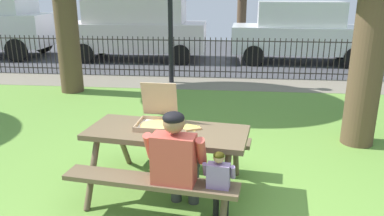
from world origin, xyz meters
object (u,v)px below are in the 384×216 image
object	(u,v)px
pizza_slice_on_table	(191,127)
pizza_box_open	(157,117)
child_at_table	(219,180)
parked_car_right	(300,31)
picnic_table_foreground	(167,144)
parked_car_center	(137,27)
adult_at_table	(177,160)

from	to	relation	value
pizza_slice_on_table	pizza_box_open	bearing A→B (deg)	170.12
child_at_table	parked_car_right	size ratio (longest dim) A/B	0.19
picnic_table_foreground	parked_car_center	xyz separation A→B (m)	(-2.49, 8.70, 0.50)
adult_at_table	parked_car_right	bearing A→B (deg)	73.64
pizza_box_open	pizza_slice_on_table	distance (m)	0.43
pizza_box_open	parked_car_right	world-z (taller)	parked_car_right
pizza_box_open	adult_at_table	world-z (taller)	pizza_box_open
parked_car_right	adult_at_table	bearing A→B (deg)	-106.36
pizza_box_open	parked_car_center	size ratio (longest dim) A/B	0.11
parked_car_center	parked_car_right	distance (m)	5.38
parked_car_center	pizza_box_open	bearing A→B (deg)	-74.64
picnic_table_foreground	adult_at_table	distance (m)	0.56
pizza_box_open	parked_car_center	bearing A→B (deg)	105.36
pizza_box_open	parked_car_center	distance (m)	8.85
pizza_slice_on_table	adult_at_table	xyz separation A→B (m)	(-0.08, -0.62, -0.12)
pizza_box_open	adult_at_table	distance (m)	0.79
parked_car_center	parked_car_right	xyz separation A→B (m)	(5.38, 0.00, -0.09)
picnic_table_foreground	parked_car_right	world-z (taller)	parked_car_right
picnic_table_foreground	child_at_table	xyz separation A→B (m)	(0.62, -0.62, -0.09)
picnic_table_foreground	parked_car_center	distance (m)	9.06
pizza_box_open	parked_car_center	xyz separation A→B (m)	(-2.34, 8.53, 0.24)
pizza_slice_on_table	child_at_table	world-z (taller)	child_at_table
parked_car_right	pizza_slice_on_table	bearing A→B (deg)	-106.97
parked_car_right	picnic_table_foreground	bearing A→B (deg)	-108.41
parked_car_center	parked_car_right	world-z (taller)	parked_car_center
child_at_table	pizza_box_open	bearing A→B (deg)	134.32
parked_car_right	pizza_box_open	bearing A→B (deg)	-109.60
adult_at_table	child_at_table	distance (m)	0.47
adult_at_table	parked_car_right	xyz separation A→B (m)	(2.71, 9.23, 0.35)
pizza_box_open	pizza_slice_on_table	size ratio (longest dim) A/B	1.91
pizza_slice_on_table	parked_car_right	xyz separation A→B (m)	(2.63, 8.61, 0.23)
child_at_table	parked_car_center	bearing A→B (deg)	108.44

